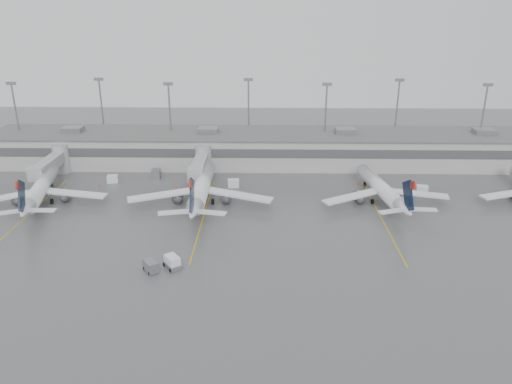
{
  "coord_description": "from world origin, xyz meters",
  "views": [
    {
      "loc": [
        -5.34,
        -66.47,
        39.87
      ],
      "look_at": [
        -7.12,
        24.0,
        5.0
      ],
      "focal_mm": 35.0,
      "sensor_mm": 36.0,
      "label": 1
    }
  ],
  "objects_px": {
    "jet_far_left": "(40,189)",
    "baggage_tug": "(172,263)",
    "jet_mid_left": "(201,188)",
    "jet_mid_right": "(382,189)"
  },
  "relations": [
    {
      "from": "jet_far_left",
      "to": "baggage_tug",
      "type": "distance_m",
      "value": 41.69
    },
    {
      "from": "jet_mid_right",
      "to": "baggage_tug",
      "type": "xyz_separation_m",
      "value": [
        -39.15,
        -28.24,
        -2.25
      ]
    },
    {
      "from": "jet_far_left",
      "to": "baggage_tug",
      "type": "xyz_separation_m",
      "value": [
        32.25,
        -26.32,
        -2.34
      ]
    },
    {
      "from": "jet_far_left",
      "to": "jet_mid_right",
      "type": "height_order",
      "value": "jet_far_left"
    },
    {
      "from": "jet_far_left",
      "to": "jet_mid_right",
      "type": "distance_m",
      "value": 71.43
    },
    {
      "from": "jet_mid_left",
      "to": "jet_mid_right",
      "type": "bearing_deg",
      "value": 1.28
    },
    {
      "from": "jet_far_left",
      "to": "jet_mid_right",
      "type": "relative_size",
      "value": 1.02
    },
    {
      "from": "jet_far_left",
      "to": "jet_mid_right",
      "type": "xyz_separation_m",
      "value": [
        71.4,
        1.92,
        -0.09
      ]
    },
    {
      "from": "jet_mid_left",
      "to": "jet_mid_right",
      "type": "height_order",
      "value": "jet_mid_left"
    },
    {
      "from": "jet_mid_right",
      "to": "jet_far_left",
      "type": "bearing_deg",
      "value": 173.01
    }
  ]
}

